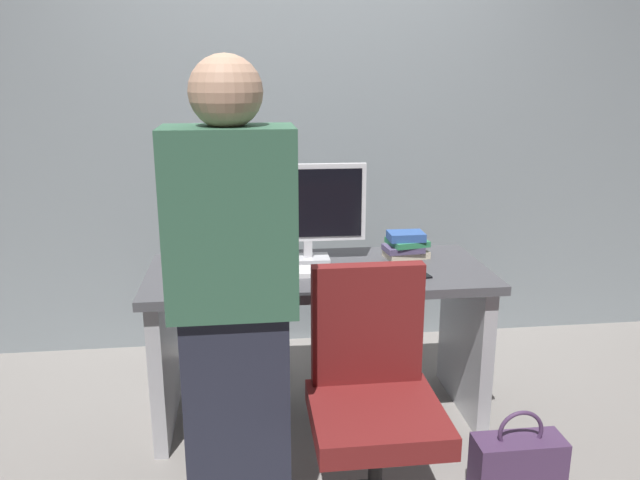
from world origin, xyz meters
The scene contains 13 objects.
ground_plane centered at (0.00, 0.00, 0.00)m, with size 9.00×9.00×0.00m, color gray.
wall_back centered at (0.00, 0.92, 1.50)m, with size 6.40×0.10×3.00m, color gray.
desk centered at (0.00, 0.00, 0.51)m, with size 1.53×0.67×0.72m.
office_chair centered at (0.10, -0.77, 0.43)m, with size 0.52×0.52×0.94m.
person_at_desk centered at (-0.37, -0.78, 0.84)m, with size 0.40×0.24×1.64m.
monitor centered at (-0.03, 0.15, 0.98)m, with size 0.54×0.14×0.46m.
keyboard centered at (-0.02, -0.06, 0.73)m, with size 0.43×0.13×0.02m, color white.
mouse centered at (0.31, -0.05, 0.74)m, with size 0.06×0.10×0.03m, color black.
cup_near_keyboard centered at (-0.38, -0.09, 0.77)m, with size 0.07×0.07×0.09m, color white.
cup_by_monitor centered at (-0.55, 0.19, 0.77)m, with size 0.07×0.07×0.09m, color #D84C3F.
book_stack centered at (0.43, 0.13, 0.78)m, with size 0.22×0.19×0.13m.
cell_phone centered at (0.42, -0.12, 0.73)m, with size 0.07×0.14×0.01m, color black.
handbag centered at (0.67, -0.72, 0.14)m, with size 0.34×0.14×0.38m.
Camera 1 is at (-0.32, -2.68, 1.59)m, focal length 35.31 mm.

